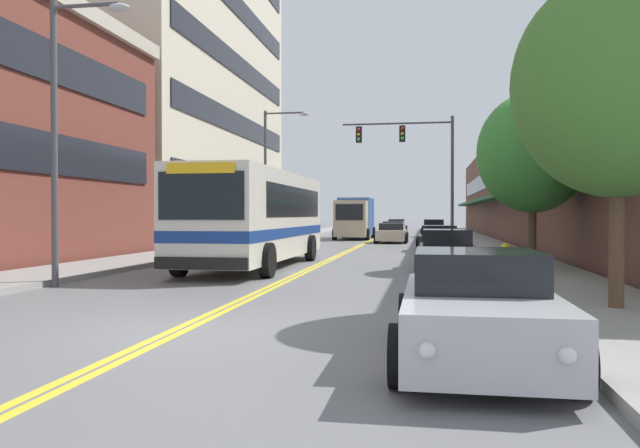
{
  "coord_description": "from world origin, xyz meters",
  "views": [
    {
      "loc": [
        3.77,
        -9.07,
        1.79
      ],
      "look_at": [
        -1.01,
        18.84,
        1.36
      ],
      "focal_mm": 35.0,
      "sensor_mm": 36.0,
      "label": 1
    }
  ],
  "objects": [
    {
      "name": "ground_plane",
      "position": [
        0.0,
        37.0,
        0.0
      ],
      "size": [
        240.0,
        240.0,
        0.0
      ],
      "primitive_type": "plane",
      "color": "slate"
    },
    {
      "name": "sidewalk_left",
      "position": [
        -6.94,
        37.0,
        0.08
      ],
      "size": [
        2.88,
        106.0,
        0.15
      ],
      "color": "gray",
      "rests_on": "ground_plane"
    },
    {
      "name": "sidewalk_right",
      "position": [
        6.94,
        37.0,
        0.08
      ],
      "size": [
        2.88,
        106.0,
        0.15
      ],
      "color": "gray",
      "rests_on": "ground_plane"
    },
    {
      "name": "centre_line",
      "position": [
        0.0,
        37.0,
        0.0
      ],
      "size": [
        0.34,
        106.0,
        0.01
      ],
      "color": "yellow",
      "rests_on": "ground_plane"
    },
    {
      "name": "office_tower_left",
      "position": [
        -14.62,
        31.24,
        15.63
      ],
      "size": [
        12.08,
        24.76,
        31.25
      ],
      "color": "beige",
      "rests_on": "ground_plane"
    },
    {
      "name": "storefront_row_right",
      "position": [
        12.61,
        37.0,
        3.76
      ],
      "size": [
        9.1,
        68.0,
        7.52
      ],
      "color": "brown",
      "rests_on": "ground_plane"
    },
    {
      "name": "city_bus",
      "position": [
        -1.97,
        11.72,
        1.8
      ],
      "size": [
        2.93,
        10.84,
        3.19
      ],
      "color": "silver",
      "rests_on": "ground_plane"
    },
    {
      "name": "car_red_parked_left_near",
      "position": [
        -4.39,
        29.28,
        0.64
      ],
      "size": [
        2.04,
        4.4,
        1.38
      ],
      "color": "maroon",
      "rests_on": "ground_plane"
    },
    {
      "name": "car_silver_parked_right_foreground",
      "position": [
        4.38,
        -1.34,
        0.63
      ],
      "size": [
        1.98,
        4.16,
        1.35
      ],
      "color": "#B7B7BC",
      "rests_on": "ground_plane"
    },
    {
      "name": "car_black_parked_right_mid",
      "position": [
        4.43,
        11.67,
        0.6
      ],
      "size": [
        2.05,
        4.35,
        1.3
      ],
      "color": "black",
      "rests_on": "ground_plane"
    },
    {
      "name": "car_charcoal_parked_right_far",
      "position": [
        4.37,
        21.84,
        0.6
      ],
      "size": [
        2.19,
        4.32,
        1.26
      ],
      "color": "#232328",
      "rests_on": "ground_plane"
    },
    {
      "name": "car_navy_parked_right_end",
      "position": [
        4.34,
        41.59,
        0.66
      ],
      "size": [
        2.05,
        4.75,
        1.4
      ],
      "color": "#19234C",
      "rests_on": "ground_plane"
    },
    {
      "name": "car_champagne_moving_lead",
      "position": [
        1.59,
        30.74,
        0.59
      ],
      "size": [
        2.04,
        4.17,
        1.24
      ],
      "color": "beige",
      "rests_on": "ground_plane"
    },
    {
      "name": "car_beige_moving_second",
      "position": [
        0.77,
        54.63,
        0.63
      ],
      "size": [
        2.08,
        4.5,
        1.33
      ],
      "color": "#BCAD89",
      "rests_on": "ground_plane"
    },
    {
      "name": "car_white_moving_third",
      "position": [
        1.03,
        43.03,
        0.57
      ],
      "size": [
        2.16,
        4.77,
        1.22
      ],
      "color": "white",
      "rests_on": "ground_plane"
    },
    {
      "name": "box_truck",
      "position": [
        -1.42,
        36.52,
        1.58
      ],
      "size": [
        2.57,
        6.83,
        3.01
      ],
      "color": "beige",
      "rests_on": "ground_plane"
    },
    {
      "name": "traffic_signal_mast",
      "position": [
        3.17,
        26.87,
        5.23
      ],
      "size": [
        6.32,
        0.38,
        7.36
      ],
      "color": "#47474C",
      "rests_on": "ground_plane"
    },
    {
      "name": "street_lamp_left_near",
      "position": [
        -5.0,
        5.0,
        4.22
      ],
      "size": [
        2.08,
        0.28,
        7.04
      ],
      "color": "#47474C",
      "rests_on": "ground_plane"
    },
    {
      "name": "street_lamp_left_far",
      "position": [
        -4.91,
        25.43,
        4.63
      ],
      "size": [
        2.63,
        0.28,
        7.69
      ],
      "color": "#47474C",
      "rests_on": "ground_plane"
    },
    {
      "name": "street_tree_right_near",
      "position": [
        7.08,
        2.63,
        4.09
      ],
      "size": [
        3.65,
        3.65,
        5.95
      ],
      "color": "brown",
      "rests_on": "sidewalk_right"
    },
    {
      "name": "street_tree_right_mid",
      "position": [
        7.15,
        11.99,
        3.79
      ],
      "size": [
        3.55,
        3.55,
        5.6
      ],
      "color": "brown",
      "rests_on": "sidewalk_right"
    },
    {
      "name": "fire_hydrant",
      "position": [
        5.95,
        8.97,
        0.57
      ],
      "size": [
        0.34,
        0.26,
        0.84
      ],
      "color": "yellow",
      "rests_on": "sidewalk_right"
    }
  ]
}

